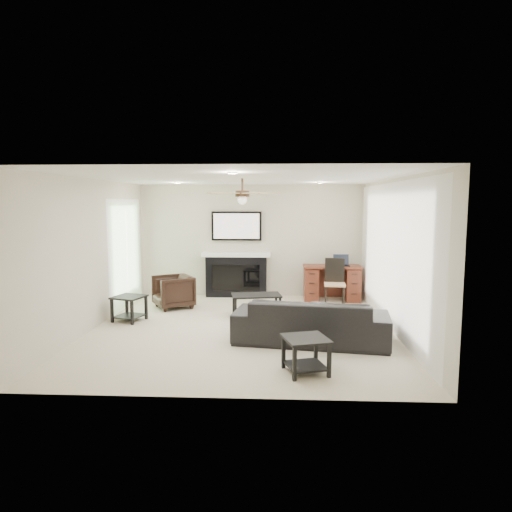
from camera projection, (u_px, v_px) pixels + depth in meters
The scene contains 10 objects.
room_shell at pixel (254, 228), 7.54m from camera, with size 5.50×5.54×2.52m.
sofa at pixel (311, 321), 6.88m from camera, with size 2.30×0.90×0.67m, color black.
armchair at pixel (173, 292), 9.14m from camera, with size 0.70×0.72×0.66m, color black.
coffee_table at pixel (256, 305), 8.52m from camera, with size 0.90×0.50×0.40m, color black.
end_table_near at pixel (306, 355), 5.66m from camera, with size 0.52×0.52×0.45m, color black.
end_table_left at pixel (129, 308), 8.13m from camera, with size 0.50×0.50×0.45m, color black.
fireplace_unit at pixel (236, 254), 10.14m from camera, with size 1.52×0.34×1.91m, color black.
desk at pixel (332, 283), 9.80m from camera, with size 1.22×0.56×0.76m, color #431C10.
desk_chair at pixel (335, 283), 9.24m from camera, with size 0.42×0.44×0.97m, color black.
laptop at pixel (342, 260), 9.71m from camera, with size 0.33×0.24×0.23m, color black.
Camera 1 is at (0.60, -7.46, 2.12)m, focal length 32.00 mm.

